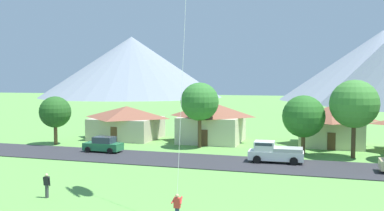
{
  "coord_description": "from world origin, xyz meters",
  "views": [
    {
      "loc": [
        8.11,
        -9.42,
        8.06
      ],
      "look_at": [
        0.43,
        15.86,
        6.39
      ],
      "focal_mm": 38.83,
      "sensor_mm": 36.0,
      "label": 1
    }
  ],
  "objects_px": {
    "tree_near_right": "(304,116)",
    "tree_left_of_center": "(55,112)",
    "house_leftmost": "(127,122)",
    "tree_far_right": "(354,104)",
    "parked_car_green_mid_west": "(103,145)",
    "pickup_truck_white_east_side": "(274,152)",
    "house_right_center": "(212,121)",
    "tree_center": "(200,102)",
    "house_rightmost": "(331,125)",
    "watcher_person": "(47,185)"
  },
  "relations": [
    {
      "from": "tree_left_of_center",
      "to": "watcher_person",
      "type": "bearing_deg",
      "value": -56.27
    },
    {
      "from": "tree_far_right",
      "to": "parked_car_green_mid_west",
      "type": "bearing_deg",
      "value": -170.03
    },
    {
      "from": "house_rightmost",
      "to": "watcher_person",
      "type": "bearing_deg",
      "value": -122.91
    },
    {
      "from": "house_right_center",
      "to": "tree_near_right",
      "type": "relative_size",
      "value": 1.29
    },
    {
      "from": "house_leftmost",
      "to": "pickup_truck_white_east_side",
      "type": "relative_size",
      "value": 1.71
    },
    {
      "from": "tree_center",
      "to": "house_right_center",
      "type": "bearing_deg",
      "value": 87.04
    },
    {
      "from": "tree_center",
      "to": "pickup_truck_white_east_side",
      "type": "bearing_deg",
      "value": -35.51
    },
    {
      "from": "tree_center",
      "to": "tree_near_right",
      "type": "distance_m",
      "value": 12.02
    },
    {
      "from": "house_right_center",
      "to": "house_rightmost",
      "type": "xyz_separation_m",
      "value": [
        14.64,
        1.48,
        -0.16
      ]
    },
    {
      "from": "parked_car_green_mid_west",
      "to": "watcher_person",
      "type": "distance_m",
      "value": 17.53
    },
    {
      "from": "tree_far_right",
      "to": "parked_car_green_mid_west",
      "type": "xyz_separation_m",
      "value": [
        -26.11,
        -4.59,
        -4.69
      ]
    },
    {
      "from": "pickup_truck_white_east_side",
      "to": "watcher_person",
      "type": "xyz_separation_m",
      "value": [
        -13.64,
        -16.47,
        -0.18
      ]
    },
    {
      "from": "tree_left_of_center",
      "to": "tree_center",
      "type": "bearing_deg",
      "value": 9.5
    },
    {
      "from": "house_rightmost",
      "to": "pickup_truck_white_east_side",
      "type": "xyz_separation_m",
      "value": [
        -5.49,
        -13.09,
        -1.44
      ]
    },
    {
      "from": "house_leftmost",
      "to": "tree_center",
      "type": "relative_size",
      "value": 1.17
    },
    {
      "from": "house_rightmost",
      "to": "tree_near_right",
      "type": "bearing_deg",
      "value": -111.85
    },
    {
      "from": "tree_left_of_center",
      "to": "tree_center",
      "type": "distance_m",
      "value": 18.03
    },
    {
      "from": "tree_left_of_center",
      "to": "pickup_truck_white_east_side",
      "type": "relative_size",
      "value": 1.14
    },
    {
      "from": "pickup_truck_white_east_side",
      "to": "tree_near_right",
      "type": "bearing_deg",
      "value": 66.05
    },
    {
      "from": "house_leftmost",
      "to": "tree_far_right",
      "type": "distance_m",
      "value": 29.28
    },
    {
      "from": "house_right_center",
      "to": "tree_near_right",
      "type": "height_order",
      "value": "tree_near_right"
    },
    {
      "from": "house_right_center",
      "to": "watcher_person",
      "type": "height_order",
      "value": "house_right_center"
    },
    {
      "from": "tree_center",
      "to": "watcher_person",
      "type": "relative_size",
      "value": 4.6
    },
    {
      "from": "pickup_truck_white_east_side",
      "to": "tree_far_right",
      "type": "bearing_deg",
      "value": 33.33
    },
    {
      "from": "parked_car_green_mid_west",
      "to": "pickup_truck_white_east_side",
      "type": "height_order",
      "value": "pickup_truck_white_east_side"
    },
    {
      "from": "tree_left_of_center",
      "to": "house_right_center",
      "type": "bearing_deg",
      "value": 23.61
    },
    {
      "from": "tree_near_right",
      "to": "tree_left_of_center",
      "type": "bearing_deg",
      "value": -176.41
    },
    {
      "from": "house_right_center",
      "to": "tree_far_right",
      "type": "height_order",
      "value": "tree_far_right"
    },
    {
      "from": "house_rightmost",
      "to": "watcher_person",
      "type": "height_order",
      "value": "house_rightmost"
    },
    {
      "from": "house_right_center",
      "to": "tree_center",
      "type": "height_order",
      "value": "tree_center"
    },
    {
      "from": "tree_far_right",
      "to": "parked_car_green_mid_west",
      "type": "relative_size",
      "value": 1.9
    },
    {
      "from": "house_rightmost",
      "to": "parked_car_green_mid_west",
      "type": "height_order",
      "value": "house_rightmost"
    },
    {
      "from": "house_right_center",
      "to": "pickup_truck_white_east_side",
      "type": "distance_m",
      "value": 14.87
    },
    {
      "from": "house_rightmost",
      "to": "tree_left_of_center",
      "type": "relative_size",
      "value": 1.38
    },
    {
      "from": "tree_near_right",
      "to": "parked_car_green_mid_west",
      "type": "distance_m",
      "value": 22.0
    },
    {
      "from": "house_rightmost",
      "to": "tree_left_of_center",
      "type": "xyz_separation_m",
      "value": [
        -32.63,
        -9.34,
        1.53
      ]
    },
    {
      "from": "tree_center",
      "to": "house_leftmost",
      "type": "bearing_deg",
      "value": 159.4
    },
    {
      "from": "tree_left_of_center",
      "to": "pickup_truck_white_east_side",
      "type": "height_order",
      "value": "tree_left_of_center"
    },
    {
      "from": "house_leftmost",
      "to": "tree_far_right",
      "type": "relative_size",
      "value": 1.12
    },
    {
      "from": "tree_near_right",
      "to": "parked_car_green_mid_west",
      "type": "height_order",
      "value": "tree_near_right"
    },
    {
      "from": "tree_center",
      "to": "tree_far_right",
      "type": "xyz_separation_m",
      "value": [
        16.89,
        -1.79,
        0.14
      ]
    },
    {
      "from": "tree_center",
      "to": "parked_car_green_mid_west",
      "type": "xyz_separation_m",
      "value": [
        -9.22,
        -6.38,
        -4.55
      ]
    },
    {
      "from": "tree_far_right",
      "to": "watcher_person",
      "type": "bearing_deg",
      "value": -134.64
    },
    {
      "from": "house_rightmost",
      "to": "tree_near_right",
      "type": "distance_m",
      "value": 8.22
    },
    {
      "from": "house_leftmost",
      "to": "house_rightmost",
      "type": "bearing_deg",
      "value": 4.39
    },
    {
      "from": "house_right_center",
      "to": "tree_left_of_center",
      "type": "distance_m",
      "value": 19.67
    },
    {
      "from": "tree_center",
      "to": "tree_far_right",
      "type": "bearing_deg",
      "value": -6.06
    },
    {
      "from": "tree_left_of_center",
      "to": "parked_car_green_mid_west",
      "type": "bearing_deg",
      "value": -21.86
    },
    {
      "from": "house_right_center",
      "to": "parked_car_green_mid_west",
      "type": "height_order",
      "value": "house_right_center"
    },
    {
      "from": "tree_center",
      "to": "pickup_truck_white_east_side",
      "type": "height_order",
      "value": "tree_center"
    }
  ]
}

